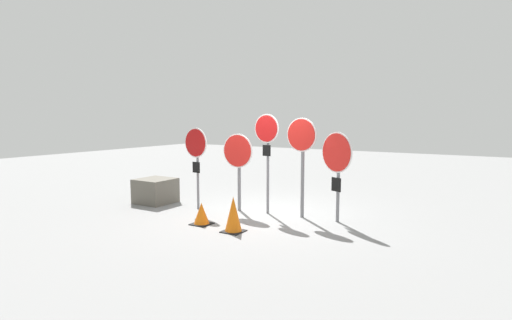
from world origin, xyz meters
The scene contains 9 objects.
ground_plane centered at (0.00, 0.00, 0.00)m, with size 40.00×40.00×0.00m, color gray.
stop_sign_0 centered at (-1.83, -0.34, 1.54)m, with size 0.77×0.15×2.12m.
stop_sign_1 centered at (-0.80, 0.05, 1.38)m, with size 0.86×0.14×1.98m.
stop_sign_2 centered at (-0.02, 0.17, 1.81)m, with size 0.70×0.15×2.47m.
stop_sign_3 centered at (0.88, 0.25, 1.67)m, with size 0.79×0.18×2.38m.
stop_sign_4 centered at (1.74, 0.28, 1.44)m, with size 0.84×0.41×2.06m.
traffic_cone_0 centered at (-0.77, -1.46, 0.24)m, with size 0.42×0.42×0.49m.
traffic_cone_1 centered at (0.17, -1.57, 0.37)m, with size 0.43×0.43×0.75m.
storage_crate centered at (-3.33, -0.33, 0.34)m, with size 0.95×0.94×0.68m.
Camera 1 is at (4.82, -8.29, 2.38)m, focal length 28.00 mm.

